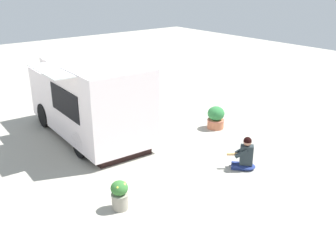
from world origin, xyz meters
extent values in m
plane|color=#A9A598|center=(0.00, 0.00, 0.00)|extent=(40.00, 40.00, 0.00)
cube|color=white|center=(-0.38, 0.23, 1.35)|extent=(3.63, 2.22, 2.26)
cube|color=white|center=(2.14, 0.11, 1.06)|extent=(1.61, 2.04, 1.68)
cube|color=black|center=(2.87, 0.08, 1.36)|extent=(0.11, 1.64, 0.64)
cube|color=black|center=(-0.33, 1.27, 1.49)|extent=(1.94, 0.12, 0.79)
cube|color=white|center=(-0.32, 1.56, 2.45)|extent=(2.15, 0.70, 0.03)
cube|color=black|center=(0.37, 0.20, 0.11)|extent=(4.87, 1.87, 0.22)
cylinder|color=black|center=(1.89, -0.79, 0.40)|extent=(0.82, 0.26, 0.81)
cylinder|color=black|center=(1.98, 1.03, 0.40)|extent=(0.82, 0.26, 0.81)
cylinder|color=black|center=(-1.06, -0.65, 0.40)|extent=(0.82, 0.26, 0.81)
cylinder|color=black|center=(-0.97, 1.18, 0.40)|extent=(0.82, 0.26, 0.81)
ellipsoid|color=navy|center=(-4.40, -1.91, 0.07)|extent=(0.68, 0.67, 0.14)
cube|color=navy|center=(-4.18, -1.85, 0.06)|extent=(0.34, 0.32, 0.11)
cube|color=navy|center=(-4.31, -1.70, 0.06)|extent=(0.34, 0.32, 0.11)
cube|color=#273135|center=(-4.40, -1.91, 0.41)|extent=(0.40, 0.39, 0.54)
sphere|color=#AC745C|center=(-4.40, -1.91, 0.78)|extent=(0.22, 0.22, 0.22)
sphere|color=black|center=(-4.40, -1.91, 0.81)|extent=(0.22, 0.22, 0.22)
cube|color=#273135|center=(-4.22, -1.90, 0.48)|extent=(0.32, 0.29, 0.28)
cube|color=#273135|center=(-4.36, -1.74, 0.48)|extent=(0.32, 0.29, 0.28)
cylinder|color=#E3A763|center=(-4.16, -1.71, 0.40)|extent=(0.31, 0.38, 0.07)
cube|color=red|center=(-4.16, -1.71, 0.42)|extent=(0.24, 0.30, 0.02)
cylinder|color=#BC6C4B|center=(-1.81, -3.39, 0.15)|extent=(0.55, 0.55, 0.31)
torus|color=#C06651|center=(-1.81, -3.39, 0.29)|extent=(0.58, 0.58, 0.04)
ellipsoid|color=#30793D|center=(-1.81, -3.39, 0.52)|extent=(0.57, 0.57, 0.48)
sphere|color=#A74BB2|center=(-1.84, -3.22, 0.67)|extent=(0.06, 0.06, 0.06)
sphere|color=purple|center=(-1.68, -3.22, 0.62)|extent=(0.08, 0.08, 0.08)
sphere|color=purple|center=(-2.03, -3.32, 0.58)|extent=(0.08, 0.08, 0.08)
cylinder|color=gray|center=(-3.90, 1.73, 0.19)|extent=(0.36, 0.36, 0.38)
torus|color=gray|center=(-3.90, 1.73, 0.36)|extent=(0.39, 0.39, 0.04)
ellipsoid|color=#387733|center=(-3.90, 1.73, 0.52)|extent=(0.38, 0.38, 0.33)
sphere|color=#F1EE41|center=(-3.99, 1.83, 0.61)|extent=(0.07, 0.07, 0.07)
sphere|color=#E6F04B|center=(-3.78, 1.75, 0.62)|extent=(0.06, 0.06, 0.06)
sphere|color=#E9DF53|center=(-3.80, 1.84, 0.59)|extent=(0.06, 0.06, 0.06)
sphere|color=#F9F341|center=(-3.91, 1.60, 0.61)|extent=(0.08, 0.08, 0.08)
sphere|color=#E9E659|center=(-3.99, 1.66, 0.62)|extent=(0.07, 0.07, 0.07)
camera|label=1|loc=(-10.27, 5.50, 4.86)|focal=41.22mm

